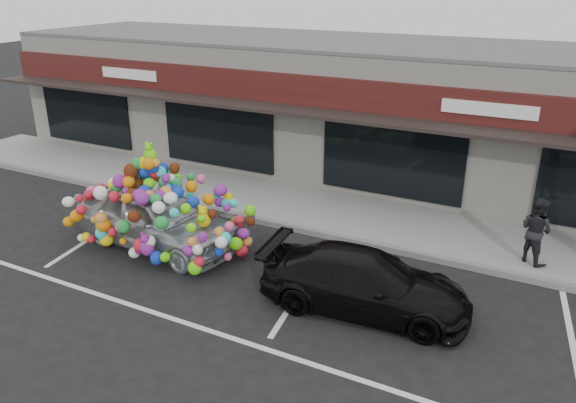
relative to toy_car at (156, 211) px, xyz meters
The scene contains 11 objects.
ground 1.59m from the toy_car, ahead, with size 90.00×90.00×0.00m, color black.
shop_building 8.47m from the toy_car, 81.19° to the left, with size 24.00×7.20×4.31m.
sidewalk 4.13m from the toy_car, 71.51° to the left, with size 26.00×3.00×0.15m, color gray.
kerb 2.80m from the toy_car, 61.22° to the left, with size 26.00×0.18×0.16m, color slate.
parking_stripe_left 2.13m from the toy_car, behind, with size 0.12×4.40×0.01m, color silver.
parking_stripe_mid 4.19m from the toy_car, ahead, with size 0.12×4.40×0.01m, color silver.
parking_stripe_right 9.53m from the toy_car, ahead, with size 0.12×4.40×0.01m, color silver.
lane_line 4.21m from the toy_car, 36.91° to the right, with size 14.00×0.12×0.01m, color silver.
toy_car is the anchor object (origin of this frame).
black_sedan 5.61m from the toy_car, ahead, with size 4.23×1.72×1.23m, color black.
pedestrian_b 8.98m from the toy_car, 20.12° to the left, with size 0.77×0.60×1.58m, color black.
Camera 1 is at (7.45, -9.63, 6.33)m, focal length 35.00 mm.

